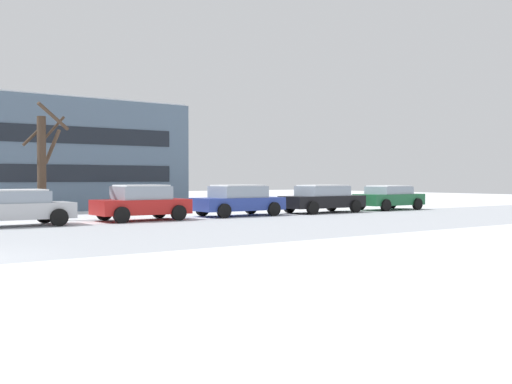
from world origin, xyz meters
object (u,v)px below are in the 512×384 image
at_px(parked_car_black, 323,198).
at_px(parked_car_green, 389,197).
at_px(parked_car_silver, 16,207).
at_px(parked_car_red, 141,203).
at_px(parked_car_blue, 238,200).

xyz_separation_m(parked_car_black, parked_car_green, (4.93, 0.01, -0.02)).
bearing_deg(parked_car_silver, parked_car_green, -0.03).
distance_m(parked_car_red, parked_car_blue, 4.94).
relative_size(parked_car_red, parked_car_blue, 0.91).
bearing_deg(parked_car_blue, parked_car_silver, -178.28).
distance_m(parked_car_silver, parked_car_blue, 9.87).
bearing_deg(parked_car_black, parked_car_red, 179.47).
bearing_deg(parked_car_red, parked_car_blue, 2.60).
xyz_separation_m(parked_car_blue, parked_car_green, (9.86, -0.31, -0.03)).
height_order(parked_car_silver, parked_car_red, parked_car_red).
height_order(parked_car_silver, parked_car_green, parked_car_green).
bearing_deg(parked_car_black, parked_car_silver, 179.92).
bearing_deg(parked_car_silver, parked_car_blue, 1.72).
xyz_separation_m(parked_car_red, parked_car_green, (14.80, -0.08, -0.04)).
bearing_deg(parked_car_silver, parked_car_red, 0.83).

